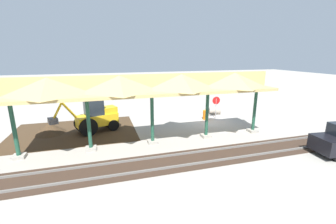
{
  "coord_description": "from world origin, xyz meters",
  "views": [
    {
      "loc": [
        9.29,
        18.34,
        6.18
      ],
      "look_at": [
        4.25,
        1.41,
        1.6
      ],
      "focal_mm": 24.0,
      "sensor_mm": 36.0,
      "label": 1
    }
  ],
  "objects_px": {
    "traffic_barrel": "(206,115)",
    "stop_sign": "(216,103)",
    "backhoe": "(95,116)",
    "concrete_pipe": "(215,111)"
  },
  "relations": [
    {
      "from": "concrete_pipe",
      "to": "stop_sign",
      "type": "bearing_deg",
      "value": 64.44
    },
    {
      "from": "stop_sign",
      "to": "concrete_pipe",
      "type": "relative_size",
      "value": 1.61
    },
    {
      "from": "stop_sign",
      "to": "backhoe",
      "type": "xyz_separation_m",
      "value": [
        11.26,
        0.68,
        -0.29
      ]
    },
    {
      "from": "stop_sign",
      "to": "traffic_barrel",
      "type": "xyz_separation_m",
      "value": [
        1.09,
        0.06,
        -1.11
      ]
    },
    {
      "from": "backhoe",
      "to": "concrete_pipe",
      "type": "height_order",
      "value": "backhoe"
    },
    {
      "from": "traffic_barrel",
      "to": "stop_sign",
      "type": "bearing_deg",
      "value": -176.77
    },
    {
      "from": "stop_sign",
      "to": "traffic_barrel",
      "type": "distance_m",
      "value": 1.56
    },
    {
      "from": "stop_sign",
      "to": "traffic_barrel",
      "type": "height_order",
      "value": "stop_sign"
    },
    {
      "from": "concrete_pipe",
      "to": "backhoe",
      "type": "bearing_deg",
      "value": 10.37
    },
    {
      "from": "stop_sign",
      "to": "traffic_barrel",
      "type": "relative_size",
      "value": 2.42
    }
  ]
}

